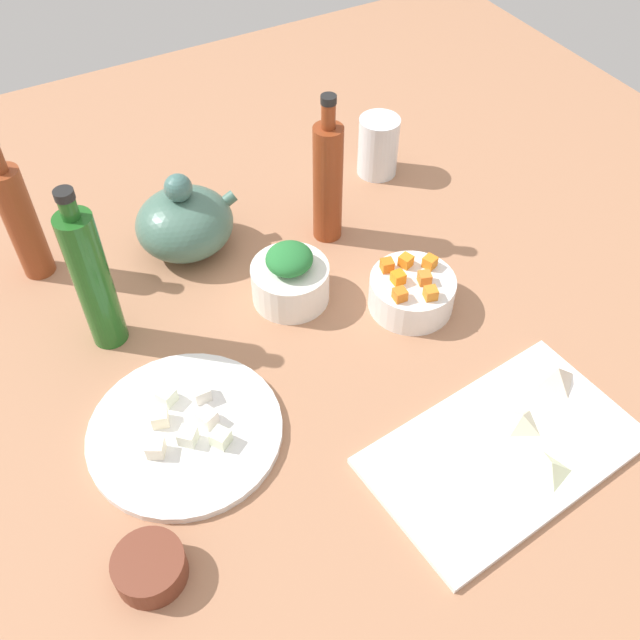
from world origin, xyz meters
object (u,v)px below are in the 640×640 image
at_px(bowl_carrots, 411,292).
at_px(teapot, 185,222).
at_px(bowl_small_side, 150,568).
at_px(plate_tofu, 185,431).
at_px(bottle_1, 21,220).
at_px(bowl_greens, 290,283).
at_px(bottle_2, 328,181).
at_px(bottle_0, 92,280).
at_px(drinking_glass_0, 378,146).
at_px(cutting_board, 503,450).

relative_size(bowl_carrots, teapot, 0.75).
bearing_deg(bowl_small_side, plate_tofu, 57.02).
bearing_deg(bottle_1, teapot, -16.19).
bearing_deg(bowl_small_side, bottle_1, 88.60).
bearing_deg(teapot, bowl_greens, -62.39).
height_order(plate_tofu, bowl_small_side, bowl_small_side).
bearing_deg(teapot, bowl_carrots, -48.94).
distance_m(bowl_greens, bottle_2, 0.18).
relative_size(bowl_carrots, bottle_0, 0.48).
relative_size(plate_tofu, bottle_1, 1.04).
relative_size(bowl_carrots, bottle_2, 0.50).
relative_size(bowl_greens, bowl_small_side, 1.45).
bearing_deg(drinking_glass_0, cutting_board, -106.79).
relative_size(cutting_board, plate_tofu, 1.36).
xyz_separation_m(bowl_carrots, bottle_1, (-0.48, 0.36, 0.08)).
bearing_deg(teapot, bottle_1, 163.81).
bearing_deg(plate_tofu, bowl_small_side, -122.98).
distance_m(plate_tofu, bottle_0, 0.25).
bearing_deg(plate_tofu, bottle_0, 98.95).
distance_m(cutting_board, teapot, 0.61).
height_order(bowl_small_side, bottle_2, bottle_2).
bearing_deg(bottle_0, cutting_board, -48.92).
bearing_deg(drinking_glass_0, bowl_small_side, -140.01).
xyz_separation_m(bowl_greens, bottle_0, (-0.27, 0.06, 0.09)).
xyz_separation_m(bowl_greens, teapot, (-0.10, 0.19, 0.02)).
height_order(cutting_board, bowl_carrots, bowl_carrots).
xyz_separation_m(cutting_board, bottle_1, (-0.44, 0.64, 0.10)).
xyz_separation_m(bowl_greens, bottle_1, (-0.33, 0.25, 0.07)).
bearing_deg(bottle_1, cutting_board, -55.30).
height_order(bowl_greens, bottle_1, bottle_1).
bearing_deg(bowl_greens, bottle_2, 40.05).
bearing_deg(plate_tofu, bottle_1, 102.39).
bearing_deg(drinking_glass_0, bowl_greens, -143.66).
height_order(bowl_carrots, bottle_1, bottle_1).
bearing_deg(bottle_1, bottle_0, -73.95).
bearing_deg(plate_tofu, drinking_glass_0, 35.05).
bearing_deg(bowl_greens, bowl_small_side, -137.18).
bearing_deg(bowl_small_side, drinking_glass_0, 39.99).
relative_size(plate_tofu, bottle_0, 0.96).
distance_m(cutting_board, plate_tofu, 0.42).
relative_size(cutting_board, bottle_0, 1.30).
distance_m(bowl_greens, bottle_0, 0.29).
bearing_deg(bowl_carrots, cutting_board, -98.58).
distance_m(bowl_greens, drinking_glass_0, 0.37).
height_order(bottle_2, drinking_glass_0, bottle_2).
xyz_separation_m(bowl_carrots, drinking_glass_0, (0.14, 0.32, 0.03)).
xyz_separation_m(bowl_carrots, bottle_2, (-0.03, 0.21, 0.08)).
bearing_deg(cutting_board, bottle_0, 131.08).
bearing_deg(bottle_1, bowl_greens, -37.49).
bearing_deg(teapot, bottle_2, -20.06).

